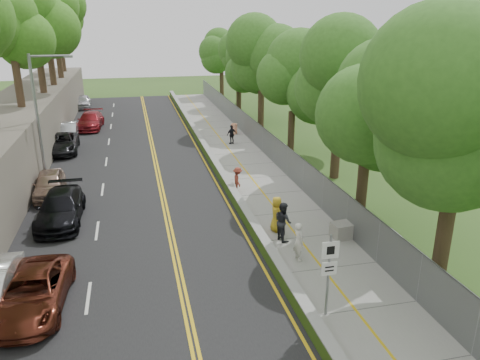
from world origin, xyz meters
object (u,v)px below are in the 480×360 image
object	(u,v)px
painter_0	(276,214)
person_far	(232,135)
construction_barrel	(234,129)
concrete_block	(344,230)
streetlight	(41,111)
signpost	(329,267)
car_2	(33,292)

from	to	relation	value
painter_0	person_far	distance (m)	16.99
construction_barrel	person_far	xyz separation A→B (m)	(-0.96, -3.45, 0.33)
concrete_block	person_far	world-z (taller)	person_far
person_far	streetlight	bearing A→B (deg)	6.89
signpost	painter_0	bearing A→B (deg)	87.27
construction_barrel	car_2	xyz separation A→B (m)	(-12.76, -24.63, 0.21)
car_2	person_far	world-z (taller)	person_far
signpost	construction_barrel	world-z (taller)	signpost
signpost	person_far	bearing A→B (deg)	85.81
car_2	concrete_block	bearing A→B (deg)	15.60
concrete_block	car_2	distance (m)	13.61
signpost	concrete_block	world-z (taller)	signpost
streetlight	construction_barrel	distance (m)	18.06
streetlight	construction_barrel	xyz separation A→B (m)	(14.22, 10.35, -4.13)
painter_0	construction_barrel	bearing A→B (deg)	-13.92
construction_barrel	person_far	world-z (taller)	person_far
streetlight	painter_0	size ratio (longest dim) A/B	4.50
streetlight	person_far	world-z (taller)	streetlight
streetlight	person_far	bearing A→B (deg)	27.49
streetlight	concrete_block	world-z (taller)	streetlight
concrete_block	person_far	bearing A→B (deg)	94.68
painter_0	person_far	size ratio (longest dim) A/B	1.12
streetlight	car_2	world-z (taller)	streetlight
concrete_block	car_2	world-z (taller)	car_2
construction_barrel	person_far	distance (m)	3.59
streetlight	concrete_block	bearing A→B (deg)	-37.73
car_2	painter_0	size ratio (longest dim) A/B	2.74
streetlight	car_2	size ratio (longest dim) A/B	1.64
streetlight	painter_0	distance (m)	15.96
construction_barrel	concrete_block	size ratio (longest dim) A/B	0.85
signpost	car_2	bearing A→B (deg)	164.79
streetlight	signpost	size ratio (longest dim) A/B	2.58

